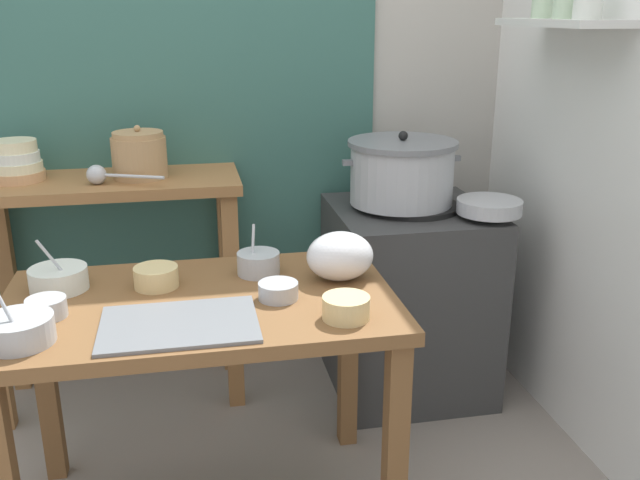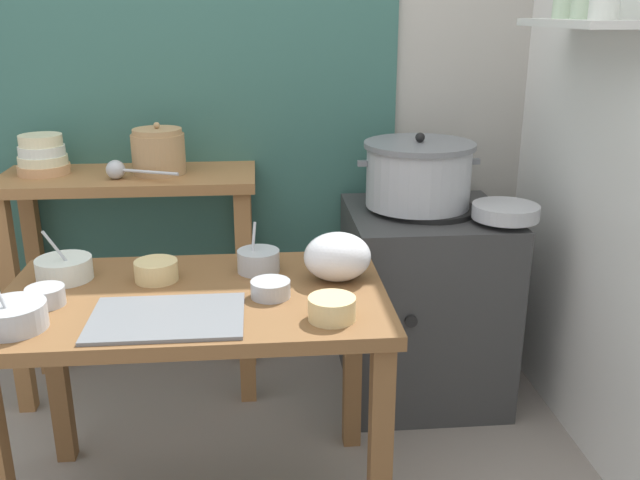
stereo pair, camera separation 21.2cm
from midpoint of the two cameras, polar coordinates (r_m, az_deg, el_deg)
The scene contains 18 objects.
wall_back at distance 2.87m, azimuth -6.28°, elevation 14.60°, with size 4.40×0.12×2.60m.
prep_table at distance 2.04m, azimuth -7.22°, elevation -7.31°, with size 1.10×0.66×0.72m.
back_shelf_table at distance 2.75m, azimuth -13.08°, elevation 0.81°, with size 0.96×0.40×0.90m.
stove_block at distance 2.81m, azimuth 10.68°, elevation -5.11°, with size 0.60×0.61×0.78m.
steamer_pot at distance 2.65m, azimuth 10.39°, elevation 5.35°, with size 0.46×0.42×0.28m.
clay_pot at distance 2.66m, azimuth -10.95°, elevation 7.14°, with size 0.20×0.20×0.19m.
bowl_stack_enamel at distance 2.78m, azimuth -19.89°, elevation 6.51°, with size 0.19×0.19×0.15m.
ladle at distance 2.61m, azimuth -14.05°, elevation 5.60°, with size 0.27×0.14×0.07m.
serving_tray at distance 1.84m, azimuth -9.28°, elevation -6.40°, with size 0.40×0.28×0.01m, color slate.
plastic_bag at distance 2.06m, azimuth 4.39°, elevation -1.43°, with size 0.20×0.17×0.15m, color white.
wide_pan at distance 2.58m, azimuth 17.33°, elevation 2.22°, with size 0.24×0.24×0.05m, color #B7BABF.
prep_bowl_0 at distance 2.00m, azimuth -18.91°, elevation -4.39°, with size 0.10×0.10×0.05m.
prep_bowl_1 at distance 1.95m, azimuth -1.00°, elevation -4.04°, with size 0.11×0.11×0.05m.
prep_bowl_2 at distance 2.13m, azimuth -2.27°, elevation -1.70°, with size 0.13×0.13×0.15m.
prep_bowl_3 at distance 2.17m, azimuth -17.75°, elevation -2.25°, with size 0.16×0.16×0.16m.
prep_bowl_4 at distance 1.88m, azimuth -21.10°, elevation -5.88°, with size 0.17×0.17×0.17m.
prep_bowl_5 at distance 1.81m, azimuth 4.35°, elevation -5.63°, with size 0.13×0.13×0.06m.
prep_bowl_6 at distance 2.10m, azimuth -10.55°, elevation -2.48°, with size 0.13×0.13×0.06m.
Camera 2 is at (0.24, -1.79, 1.49)m, focal length 38.87 mm.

